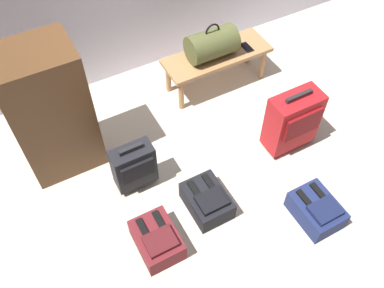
% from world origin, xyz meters
% --- Properties ---
extents(ground_plane, '(6.60, 6.60, 0.00)m').
position_xyz_m(ground_plane, '(0.00, 0.00, 0.00)').
color(ground_plane, beige).
extents(bench, '(1.00, 0.36, 0.36)m').
position_xyz_m(bench, '(0.19, 0.98, 0.31)').
color(bench, '#A87A4C').
rests_on(bench, ground).
extents(duffel_bag_olive, '(0.44, 0.26, 0.34)m').
position_xyz_m(duffel_bag_olive, '(0.13, 0.98, 0.49)').
color(duffel_bag_olive, '#51562D').
rests_on(duffel_bag_olive, bench).
extents(cell_phone, '(0.07, 0.14, 0.01)m').
position_xyz_m(cell_phone, '(0.47, 0.93, 0.37)').
color(cell_phone, black).
rests_on(cell_phone, bench).
extents(suitcase_upright_red, '(0.42, 0.24, 0.59)m').
position_xyz_m(suitcase_upright_red, '(0.34, 0.04, 0.30)').
color(suitcase_upright_red, red).
rests_on(suitcase_upright_red, ground).
extents(suitcase_small_charcoal, '(0.32, 0.19, 0.46)m').
position_xyz_m(suitcase_small_charcoal, '(-0.95, 0.28, 0.24)').
color(suitcase_small_charcoal, black).
rests_on(suitcase_small_charcoal, ground).
extents(backpack_navy, '(0.28, 0.38, 0.21)m').
position_xyz_m(backpack_navy, '(0.10, -0.63, 0.09)').
color(backpack_navy, navy).
rests_on(backpack_navy, ground).
extents(backpack_dark, '(0.28, 0.38, 0.21)m').
position_xyz_m(backpack_dark, '(-0.57, -0.17, 0.09)').
color(backpack_dark, black).
rests_on(backpack_dark, ground).
extents(backpack_maroon, '(0.28, 0.38, 0.21)m').
position_xyz_m(backpack_maroon, '(-1.04, -0.28, 0.09)').
color(backpack_maroon, maroon).
rests_on(backpack_maroon, ground).
extents(side_cabinet, '(0.56, 0.44, 1.10)m').
position_xyz_m(side_cabinet, '(-1.35, 0.80, 0.55)').
color(side_cabinet, brown).
rests_on(side_cabinet, ground).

